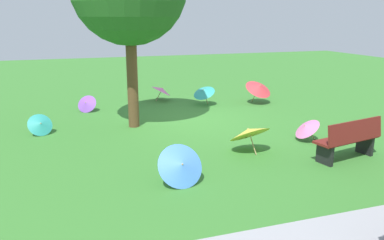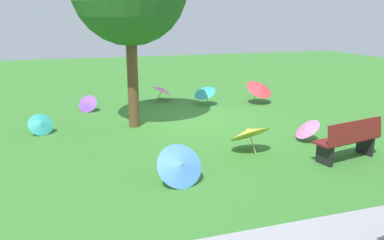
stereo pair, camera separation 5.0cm
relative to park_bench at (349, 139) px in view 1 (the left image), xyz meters
name	(u,v)px [view 1 (the left image)]	position (x,y,z in m)	size (l,w,h in m)	color
ground	(187,121)	(2.27, -4.24, -0.47)	(40.00, 40.00, 0.00)	#387A2D
park_bench	(349,139)	(0.00, 0.00, 0.00)	(1.66, 0.79, 0.90)	maroon
parasol_pink_0	(162,90)	(2.28, -7.29, -0.06)	(0.78, 0.81, 0.66)	tan
parasol_pink_1	(306,127)	(0.08, -1.45, -0.12)	(0.63, 0.69, 0.60)	tan
parasol_yellow_0	(249,132)	(1.80, -1.15, 0.01)	(1.13, 1.09, 0.77)	tan
parasol_teal_1	(204,91)	(1.09, -6.05, 0.03)	(1.04, 1.04, 0.74)	tan
parasol_purple_0	(86,103)	(5.03, -6.36, -0.18)	(0.77, 0.71, 0.57)	tan
parasol_blue_0	(181,165)	(3.79, 0.11, -0.08)	(0.91, 0.78, 0.77)	tan
parasol_teal_2	(40,124)	(6.35, -4.08, -0.18)	(0.74, 0.68, 0.57)	tan
parasol_red_0	(259,87)	(-0.86, -5.68, 0.12)	(1.13, 1.11, 0.92)	tan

